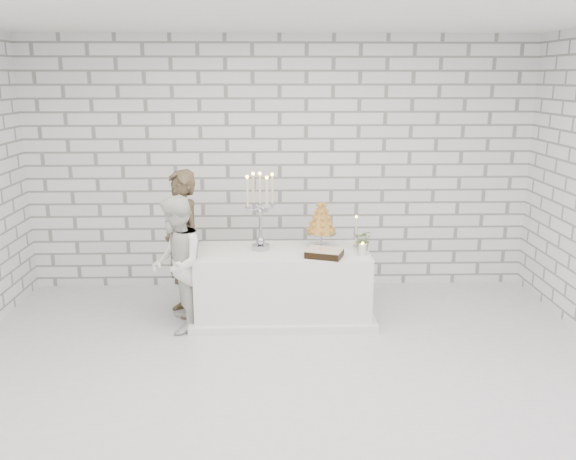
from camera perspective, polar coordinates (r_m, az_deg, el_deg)
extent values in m
cube|color=silver|center=(5.23, -0.34, -14.39)|extent=(6.00, 5.00, 0.01)
cube|color=white|center=(4.61, -0.39, 20.39)|extent=(6.00, 5.00, 0.01)
cube|color=white|center=(7.16, -0.79, 6.22)|extent=(6.00, 0.01, 3.00)
cube|color=white|center=(2.32, 0.97, -11.67)|extent=(6.00, 0.01, 3.00)
cube|color=white|center=(6.39, -0.50, -5.20)|extent=(1.80, 0.80, 0.75)
imported|color=#392A1C|center=(6.47, -10.01, -1.29)|extent=(0.62, 0.69, 1.58)
imported|color=white|center=(6.10, -10.57, -3.24)|extent=(0.59, 0.73, 1.39)
cube|color=black|center=(6.05, 3.48, -2.21)|extent=(0.42, 0.35, 0.08)
cylinder|color=white|center=(6.13, 7.11, -1.88)|extent=(0.10, 0.10, 0.12)
cylinder|color=beige|center=(6.41, 6.50, -0.22)|extent=(0.06, 0.06, 0.32)
imported|color=#51743B|center=(6.29, 7.24, -0.95)|extent=(0.26, 0.25, 0.23)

